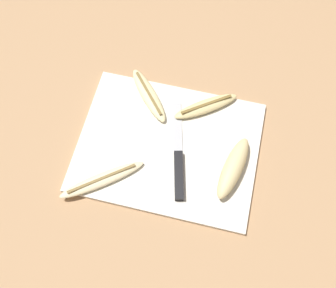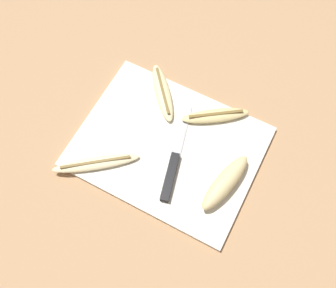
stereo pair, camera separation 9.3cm
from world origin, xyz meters
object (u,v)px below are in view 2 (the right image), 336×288
banana_soft_right (163,92)px  banana_mellow_near (225,182)px  banana_cream_curved (96,163)px  banana_spotted_left (216,116)px  knife (172,168)px

banana_soft_right → banana_mellow_near: bearing=-31.7°
banana_mellow_near → banana_soft_right: bearing=148.3°
banana_cream_curved → banana_mellow_near: bearing=18.1°
banana_spotted_left → banana_cream_curved: (-0.19, -0.24, -0.00)m
banana_soft_right → banana_spotted_left: bearing=0.8°
banana_mellow_near → knife: bearing=-170.0°
banana_spotted_left → banana_cream_curved: bearing=-128.7°
banana_soft_right → banana_cream_curved: bearing=-101.3°
banana_spotted_left → banana_soft_right: (-0.15, -0.00, 0.00)m
banana_spotted_left → banana_soft_right: size_ratio=1.03×
knife → banana_mellow_near: 0.13m
knife → banana_soft_right: bearing=110.2°
banana_cream_curved → knife: bearing=23.8°
knife → banana_spotted_left: bearing=65.6°
banana_soft_right → banana_cream_curved: (-0.05, -0.24, -0.00)m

